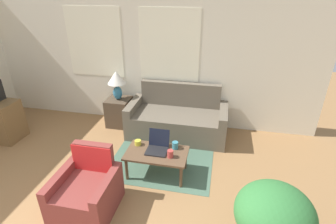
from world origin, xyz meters
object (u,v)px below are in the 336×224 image
Objects in this scene: table_lamp at (117,81)px; coffee_table at (157,155)px; cup_yellow at (170,154)px; cup_white at (175,145)px; potted_plant at (274,216)px; armchair at (88,192)px; couch at (178,120)px; cup_navy at (138,143)px; laptop at (158,146)px.

coffee_table is (1.10, -1.33, -0.59)m from table_lamp.
cup_yellow is 0.23m from cup_white.
table_lamp is at bearing 138.05° from potted_plant.
couch is at bearing 69.41° from armchair.
cup_yellow reaches higher than cup_navy.
potted_plant reaches higher than armchair.
couch is 18.38× the size of cup_navy.
cup_yellow is at bearing -33.84° from laptop.
cup_white is at bearing -81.83° from couch.
coffee_table is 2.70× the size of laptop.
coffee_table is 1.74m from potted_plant.
coffee_table is at bearing 146.54° from potted_plant.
potted_plant reaches higher than coffee_table.
laptop is (-0.00, 0.07, 0.11)m from coffee_table.
armchair reaches higher than cup_navy.
couch is 2.27× the size of armchair.
potted_plant reaches higher than laptop.
couch is at bearing 85.94° from coffee_table.
armchair is at bearing -110.68° from cup_navy.
coffee_table is 0.25m from cup_yellow.
table_lamp reaches higher than potted_plant.
coffee_table is 8.15× the size of cup_white.
cup_yellow is 0.14× the size of potted_plant.
laptop is (0.67, 0.88, 0.19)m from armchair.
cup_navy is (-0.32, 0.13, 0.08)m from coffee_table.
laptop is at bearing -94.46° from couch.
laptop is at bearing -10.43° from cup_navy.
cup_navy is 0.89× the size of cup_white.
armchair is at bearing -127.43° from laptop.
laptop is 0.26m from cup_white.
table_lamp is (-0.42, 2.14, 0.67)m from armchair.
armchair reaches higher than cup_yellow.
couch is 2.23× the size of potted_plant.
table_lamp is at bearing 129.52° from coffee_table.
laptop is at bearing 146.16° from cup_yellow.
armchair is at bearing -110.59° from couch.
cup_yellow is (0.89, 0.74, 0.19)m from armchair.
armchair is at bearing 176.04° from potted_plant.
laptop is (1.10, -1.26, -0.48)m from table_lamp.
couch reaches higher than cup_white.
couch is 1.23m from coffee_table.
armchair is at bearing -140.44° from cup_yellow.
potted_plant is at bearing -41.95° from table_lamp.
cup_yellow and cup_white have the same top height.
table_lamp is at bearing 122.92° from cup_navy.
table_lamp is 5.75× the size of cup_navy.
table_lamp is (-1.19, 0.10, 0.64)m from couch.
cup_navy is 0.12× the size of potted_plant.
couch is at bearing 98.17° from cup_white.
cup_white is at bearing -41.34° from table_lamp.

